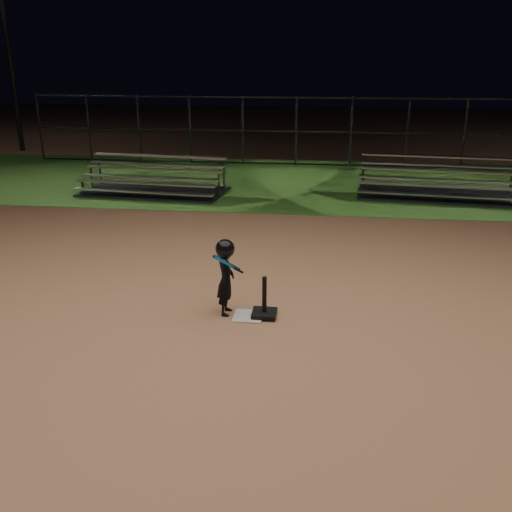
{
  "coord_description": "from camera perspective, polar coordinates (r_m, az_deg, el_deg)",
  "views": [
    {
      "loc": [
        1.08,
        -7.65,
        3.79
      ],
      "look_at": [
        0.0,
        1.0,
        0.65
      ],
      "focal_mm": 38.58,
      "sensor_mm": 36.0,
      "label": 1
    }
  ],
  "objects": [
    {
      "name": "ground",
      "position": [
        8.61,
        -0.83,
        -6.32
      ],
      "size": [
        80.0,
        80.0,
        0.0
      ],
      "primitive_type": "plane",
      "color": "#A8714C",
      "rests_on": "ground"
    },
    {
      "name": "grass_strip",
      "position": [
        18.09,
        3.56,
        7.7
      ],
      "size": [
        60.0,
        8.0,
        0.01
      ],
      "primitive_type": "cube",
      "color": "#2B551B",
      "rests_on": "ground"
    },
    {
      "name": "home_plate",
      "position": [
        8.6,
        -0.83,
        -6.25
      ],
      "size": [
        0.45,
        0.45,
        0.02
      ],
      "primitive_type": "cube",
      "color": "beige",
      "rests_on": "ground"
    },
    {
      "name": "batting_tee",
      "position": [
        8.57,
        0.87,
        -5.47
      ],
      "size": [
        0.38,
        0.38,
        0.64
      ],
      "color": "black",
      "rests_on": "home_plate"
    },
    {
      "name": "child_batter",
      "position": [
        8.48,
        -3.17,
        -1.98
      ],
      "size": [
        0.43,
        0.57,
        1.22
      ],
      "rotation": [
        0.0,
        0.0,
        1.57
      ],
      "color": "black",
      "rests_on": "ground"
    },
    {
      "name": "bleacher_left",
      "position": [
        16.73,
        -10.59,
        7.13
      ],
      "size": [
        4.35,
        2.4,
        1.03
      ],
      "rotation": [
        0.0,
        0.0,
        -0.09
      ],
      "color": "silver",
      "rests_on": "ground"
    },
    {
      "name": "bleacher_right",
      "position": [
        16.87,
        18.17,
        6.61
      ],
      "size": [
        4.61,
        2.6,
        1.08
      ],
      "rotation": [
        0.0,
        0.0,
        -0.11
      ],
      "color": "#A8A8AC",
      "rests_on": "ground"
    },
    {
      "name": "backstop_fence",
      "position": [
        20.84,
        4.19,
        12.76
      ],
      "size": [
        20.08,
        0.08,
        2.5
      ],
      "color": "#38383D",
      "rests_on": "ground"
    },
    {
      "name": "light_pole_left",
      "position": [
        26.13,
        -24.62,
        20.7
      ],
      "size": [
        0.9,
        0.53,
        8.3
      ],
      "color": "#2D2D30",
      "rests_on": "ground"
    }
  ]
}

